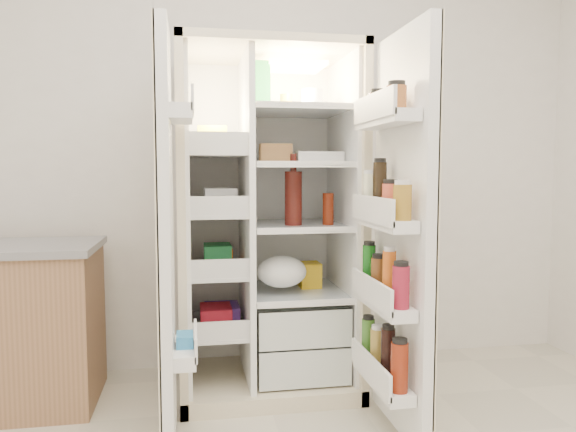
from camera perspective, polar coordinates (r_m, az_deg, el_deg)
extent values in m
cube|color=white|center=(3.27, -3.63, 7.92)|extent=(4.00, 0.02, 2.70)
cube|color=beige|center=(3.21, -3.02, -0.05)|extent=(0.92, 0.04, 1.80)
cube|color=beige|center=(2.86, -10.97, -0.72)|extent=(0.04, 0.70, 1.80)
cube|color=beige|center=(2.98, 6.21, -0.45)|extent=(0.04, 0.70, 1.80)
cube|color=beige|center=(2.94, -2.26, 16.75)|extent=(0.92, 0.70, 0.04)
cube|color=beige|center=(3.09, -2.15, -16.69)|extent=(0.92, 0.70, 0.08)
cube|color=white|center=(3.18, -2.95, 0.26)|extent=(0.84, 0.02, 1.68)
cube|color=white|center=(2.86, -10.37, -0.32)|extent=(0.02, 0.62, 1.68)
cube|color=white|center=(2.97, 5.65, -0.07)|extent=(0.02, 0.62, 1.68)
cube|color=white|center=(2.87, -4.38, -0.23)|extent=(0.03, 0.62, 1.68)
cube|color=silver|center=(3.04, 0.88, -14.10)|extent=(0.47, 0.52, 0.19)
cube|color=silver|center=(2.98, 0.88, -10.47)|extent=(0.47, 0.52, 0.19)
cube|color=#FFD18C|center=(3.00, 0.65, 15.34)|extent=(0.30, 0.30, 0.02)
cube|color=silver|center=(2.97, -7.35, -11.31)|extent=(0.28, 0.58, 0.02)
cube|color=silver|center=(2.90, -7.41, -5.60)|extent=(0.28, 0.58, 0.02)
cube|color=silver|center=(2.86, -7.47, 0.33)|extent=(0.28, 0.58, 0.02)
cube|color=silver|center=(2.85, -7.54, 6.35)|extent=(0.28, 0.58, 0.02)
cube|color=silver|center=(2.97, 0.81, -7.86)|extent=(0.49, 0.58, 0.01)
cube|color=silver|center=(2.91, 0.82, -0.93)|extent=(0.49, 0.58, 0.01)
cube|color=silver|center=(2.90, 0.82, 5.37)|extent=(0.49, 0.58, 0.02)
cube|color=silver|center=(2.92, 0.83, 10.88)|extent=(0.49, 0.58, 0.02)
cube|color=red|center=(2.95, -7.36, -10.19)|extent=(0.16, 0.20, 0.10)
cube|color=#238241|center=(2.89, -7.43, -4.23)|extent=(0.14, 0.18, 0.12)
cube|color=white|center=(2.86, -7.48, 1.23)|extent=(0.20, 0.22, 0.07)
cube|color=yellow|center=(2.85, -7.56, 7.95)|extent=(0.15, 0.16, 0.14)
cube|color=#6336A4|center=(2.95, -7.36, -10.29)|extent=(0.18, 0.20, 0.09)
cube|color=orange|center=(2.89, -7.42, -4.43)|extent=(0.14, 0.18, 0.10)
cube|color=silver|center=(2.85, -7.49, 1.73)|extent=(0.16, 0.16, 0.12)
sphere|color=orange|center=(2.97, -1.28, -15.83)|extent=(0.07, 0.07, 0.07)
sphere|color=orange|center=(3.02, 0.35, -15.46)|extent=(0.07, 0.07, 0.07)
sphere|color=orange|center=(3.00, 2.44, -15.59)|extent=(0.07, 0.07, 0.07)
sphere|color=orange|center=(3.11, -0.75, -14.88)|extent=(0.07, 0.07, 0.07)
ellipsoid|color=#487B29|center=(3.00, 0.81, -10.09)|extent=(0.26, 0.24, 0.11)
cylinder|color=#48140F|center=(2.82, 0.56, 1.86)|extent=(0.09, 0.09, 0.28)
cylinder|color=maroon|center=(2.85, 4.22, 0.75)|extent=(0.06, 0.06, 0.17)
cube|color=#217B36|center=(2.89, -2.78, 13.48)|extent=(0.08, 0.08, 0.24)
cylinder|color=white|center=(2.92, 2.55, 12.06)|extent=(0.11, 0.11, 0.10)
cylinder|color=#B48F29|center=(2.94, -0.21, 11.79)|extent=(0.07, 0.07, 0.08)
cube|color=white|center=(2.87, 3.31, 6.13)|extent=(0.24, 0.10, 0.06)
cube|color=#A37241|center=(2.86, -1.32, 6.54)|extent=(0.16, 0.09, 0.10)
ellipsoid|color=white|center=(2.86, -0.66, -6.52)|extent=(0.26, 0.23, 0.16)
cube|color=yellow|center=(3.03, 2.25, -6.15)|extent=(0.11, 0.14, 0.14)
cube|color=white|center=(2.31, -12.63, -2.02)|extent=(0.05, 0.40, 1.72)
cube|color=beige|center=(2.32, -13.25, -2.03)|extent=(0.01, 0.40, 1.72)
cube|color=white|center=(2.42, -10.71, -13.83)|extent=(0.09, 0.32, 0.06)
cube|color=white|center=(2.31, -11.10, 10.42)|extent=(0.09, 0.32, 0.06)
cube|color=#338CCC|center=(2.41, -10.72, -13.15)|extent=(0.07, 0.12, 0.10)
cube|color=white|center=(2.40, 11.90, -1.78)|extent=(0.05, 0.58, 1.72)
cube|color=beige|center=(2.41, 12.45, -1.76)|extent=(0.01, 0.58, 1.72)
cube|color=white|center=(2.52, 9.78, -16.44)|extent=(0.11, 0.50, 0.05)
cube|color=white|center=(2.42, 9.89, -8.91)|extent=(0.11, 0.50, 0.05)
cube|color=white|center=(2.36, 10.01, -0.62)|extent=(0.11, 0.50, 0.05)
cube|color=white|center=(2.36, 10.16, 9.82)|extent=(0.11, 0.50, 0.05)
cylinder|color=maroon|center=(2.30, 11.58, -15.24)|extent=(0.07, 0.07, 0.20)
cylinder|color=black|center=(2.41, 10.40, -14.02)|extent=(0.06, 0.06, 0.22)
cylinder|color=#AC8D39|center=(2.54, 9.34, -13.55)|extent=(0.06, 0.06, 0.18)
cylinder|color=#427F2A|center=(2.65, 8.38, -12.60)|extent=(0.06, 0.06, 0.19)
cylinder|color=maroon|center=(2.21, 11.72, -7.30)|extent=(0.07, 0.07, 0.17)
cylinder|color=orange|center=(2.33, 10.53, -6.18)|extent=(0.06, 0.06, 0.21)
cylinder|color=brown|center=(2.45, 9.44, -6.20)|extent=(0.07, 0.07, 0.16)
cylinder|color=#166117|center=(2.57, 8.47, -5.24)|extent=(0.06, 0.06, 0.20)
cylinder|color=#A07423|center=(2.17, 11.87, 1.39)|extent=(0.07, 0.07, 0.14)
cylinder|color=#CB4F34|center=(2.29, 10.65, 1.58)|extent=(0.07, 0.07, 0.14)
cylinder|color=black|center=(2.41, 9.57, 2.82)|extent=(0.06, 0.06, 0.23)
cylinder|color=#EFF2C7|center=(2.53, 8.57, 2.36)|extent=(0.06, 0.06, 0.18)
cylinder|color=#9B5626|center=(2.26, 11.27, 11.96)|extent=(0.08, 0.08, 0.10)
cylinder|color=brown|center=(2.46, 9.36, 11.37)|extent=(0.08, 0.08, 0.10)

